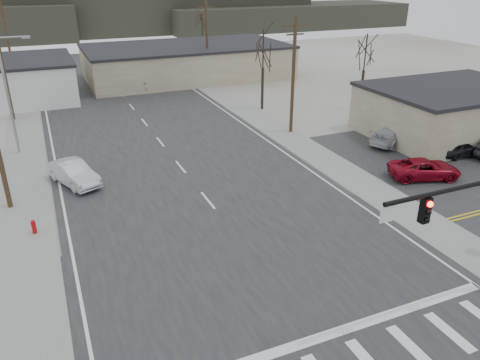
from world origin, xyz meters
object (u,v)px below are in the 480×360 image
(car_parked_red, at_px, (425,169))
(fire_hydrant, at_px, (34,227))
(sedan_crossing, at_px, (73,173))
(car_parked_silver, at_px, (395,135))
(car_far_a, at_px, (141,84))
(car_parked_dark_a, at_px, (461,149))
(car_far_b, at_px, (63,73))

(car_parked_red, bearing_deg, fire_hydrant, 103.03)
(sedan_crossing, xyz_separation_m, car_parked_red, (22.62, -8.65, -0.11))
(sedan_crossing, relative_size, car_parked_silver, 0.90)
(car_far_a, xyz_separation_m, car_parked_red, (12.53, -33.98, -0.01))
(car_parked_dark_a, relative_size, car_parked_silver, 0.73)
(car_far_b, distance_m, car_parked_red, 49.63)
(fire_hydrant, relative_size, car_far_a, 0.19)
(car_far_a, height_order, car_far_b, car_far_a)
(fire_hydrant, bearing_deg, car_parked_dark_a, -1.12)
(sedan_crossing, relative_size, car_parked_red, 0.97)
(fire_hydrant, xyz_separation_m, car_parked_silver, (28.12, 3.79, 0.34))
(car_far_a, bearing_deg, sedan_crossing, 49.57)
(car_parked_red, height_order, car_parked_silver, car_parked_silver)
(car_parked_red, height_order, car_parked_dark_a, car_parked_red)
(fire_hydrant, distance_m, sedan_crossing, 6.59)
(fire_hydrant, distance_m, car_parked_dark_a, 30.93)
(fire_hydrant, height_order, car_far_a, car_far_a)
(sedan_crossing, bearing_deg, car_parked_dark_a, -36.09)
(car_parked_dark_a, bearing_deg, sedan_crossing, 82.25)
(fire_hydrant, height_order, car_parked_red, car_parked_red)
(car_far_b, height_order, car_parked_dark_a, car_parked_dark_a)
(car_far_a, bearing_deg, car_parked_silver, 100.40)
(car_far_a, bearing_deg, fire_hydrant, 49.08)
(sedan_crossing, xyz_separation_m, car_far_b, (2.04, 36.50, -0.15))
(fire_hydrant, bearing_deg, car_far_a, 67.79)
(car_far_b, height_order, car_parked_red, car_parked_red)
(car_parked_red, relative_size, car_parked_dark_a, 1.28)
(car_far_a, distance_m, car_parked_silver, 31.51)
(car_parked_silver, bearing_deg, sedan_crossing, 66.14)
(car_far_b, distance_m, car_parked_dark_a, 50.43)
(sedan_crossing, distance_m, car_parked_red, 24.22)
(car_parked_dark_a, bearing_deg, car_far_b, 36.69)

